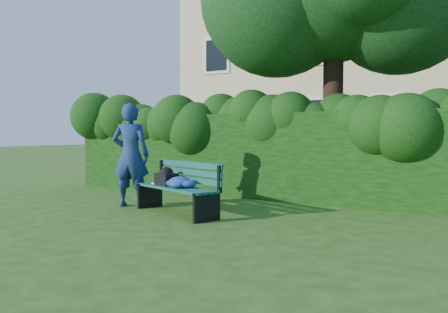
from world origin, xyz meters
The scene contains 5 objects.
ground centered at (0.00, 0.00, 0.00)m, with size 80.00×80.00×0.00m, color #274D15.
apartment_building centered at (0.00, 13.99, 6.00)m, with size 16.00×8.08×12.00m.
hedge centered at (0.00, 2.20, 0.90)m, with size 10.00×1.00×1.80m.
park_bench centered at (-0.34, -0.39, 0.50)m, with size 1.91×1.13×0.89m.
man_reading centered at (-1.55, -0.25, 0.97)m, with size 0.71×0.47×1.94m, color navy.
Camera 1 is at (4.18, -6.37, 1.38)m, focal length 35.00 mm.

